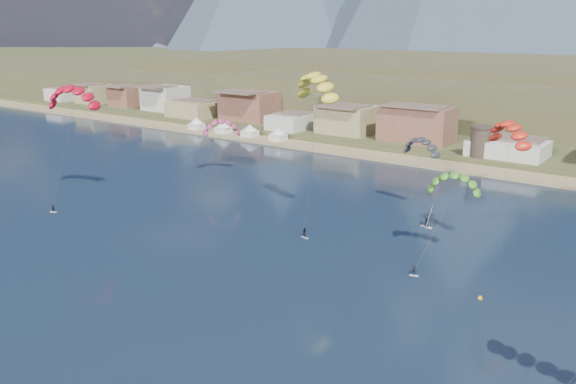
{
  "coord_description": "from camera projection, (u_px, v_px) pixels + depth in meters",
  "views": [
    {
      "loc": [
        54.39,
        -42.47,
        36.4
      ],
      "look_at": [
        0.0,
        32.0,
        10.0
      ],
      "focal_mm": 36.13,
      "sensor_mm": 36.0,
      "label": 1
    }
  ],
  "objects": [
    {
      "name": "kitesurfer_yellow",
      "position": [
        317.0,
        82.0,
        106.17
      ],
      "size": [
        12.77,
        14.93,
        29.59
      ],
      "color": "silver",
      "rests_on": "ground"
    },
    {
      "name": "distant_kite_pink",
      "position": [
        221.0,
        124.0,
        144.54
      ],
      "size": [
        9.65,
        9.55,
        16.31
      ],
      "color": "#262626",
      "rests_on": "ground"
    },
    {
      "name": "kitesurfer_red",
      "position": [
        72.0,
        93.0,
        120.64
      ],
      "size": [
        12.66,
        14.44,
        26.1
      ],
      "color": "silver",
      "rests_on": "ground"
    },
    {
      "name": "distant_kite_orange",
      "position": [
        510.0,
        129.0,
        91.17
      ],
      "size": [
        9.36,
        8.72,
        23.58
      ],
      "color": "#262626",
      "rests_on": "ground"
    },
    {
      "name": "ground",
      "position": [
        140.0,
        323.0,
        73.83
      ],
      "size": [
        2400.0,
        2400.0,
        0.0
      ],
      "primitive_type": "plane",
      "color": "black",
      "rests_on": "ground"
    },
    {
      "name": "beach_tents",
      "position": [
        236.0,
        126.0,
        198.34
      ],
      "size": [
        43.4,
        6.4,
        5.0
      ],
      "color": "white",
      "rests_on": "ground"
    },
    {
      "name": "distant_kite_dark",
      "position": [
        422.0,
        143.0,
        116.28
      ],
      "size": [
        9.03,
        6.59,
        16.82
      ],
      "color": "#262626",
      "rests_on": "ground"
    },
    {
      "name": "town",
      "position": [
        352.0,
        117.0,
        189.02
      ],
      "size": [
        400.0,
        24.0,
        12.0
      ],
      "color": "silver",
      "rests_on": "ground"
    },
    {
      "name": "kitesurfer_green",
      "position": [
        454.0,
        181.0,
        91.05
      ],
      "size": [
        9.19,
        13.02,
        16.41
      ],
      "color": "silver",
      "rests_on": "ground"
    },
    {
      "name": "beach",
      "position": [
        450.0,
        166.0,
        156.05
      ],
      "size": [
        2200.0,
        12.0,
        0.9
      ],
      "color": "tan",
      "rests_on": "ground"
    },
    {
      "name": "windsurfer",
      "position": [
        428.0,
        221.0,
        108.68
      ],
      "size": [
        2.41,
        2.65,
        4.12
      ],
      "color": "silver",
      "rests_on": "ground"
    },
    {
      "name": "buoy",
      "position": [
        480.0,
        298.0,
        80.33
      ],
      "size": [
        0.67,
        0.67,
        0.67
      ],
      "color": "yellow",
      "rests_on": "ground"
    },
    {
      "name": "watchtower",
      "position": [
        480.0,
        141.0,
        157.74
      ],
      "size": [
        5.82,
        5.82,
        8.6
      ],
      "color": "#47382D",
      "rests_on": "ground"
    }
  ]
}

